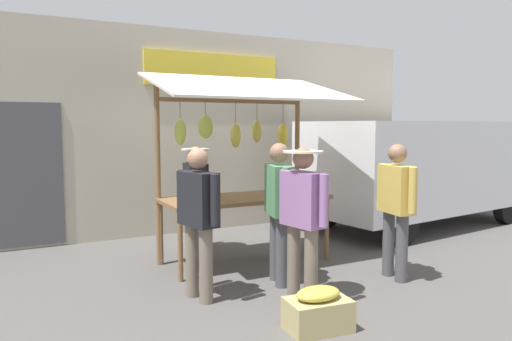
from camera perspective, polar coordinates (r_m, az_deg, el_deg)
name	(u,v)px	position (r m, az deg, el deg)	size (l,w,h in m)	color
ground_plane	(246,261)	(6.56, -1.24, -10.71)	(40.00, 40.00, 0.00)	#514F4C
street_backdrop	(185,132)	(8.31, -8.41, 4.50)	(9.00, 0.30, 3.40)	#B2A893
market_stall	(244,147)	(6.34, -1.41, 2.86)	(2.50, 1.46, 2.50)	brown
vendor_with_sunhat	(196,191)	(6.89, -7.15, -2.46)	(0.39, 0.66, 1.52)	navy
shopper_in_grey_tee	(198,213)	(5.02, -6.84, -5.07)	(0.32, 0.67, 1.59)	#726656
shopper_with_shopping_bag	(396,202)	(5.90, 16.25, -3.59)	(0.29, 0.68, 1.60)	#4C4C51
shopper_with_ponytail	(279,203)	(5.50, 2.71, -3.88)	(0.34, 0.67, 1.62)	#4C4C51
shopper_in_striped_shirt	(303,212)	(4.96, 5.54, -4.90)	(0.41, 0.68, 1.60)	#726656
parked_van	(414,164)	(9.05, 18.18, 0.70)	(4.58, 2.33, 1.88)	silver
produce_crate_near	(318,311)	(4.48, 7.34, -16.12)	(0.60, 0.42, 0.39)	tan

